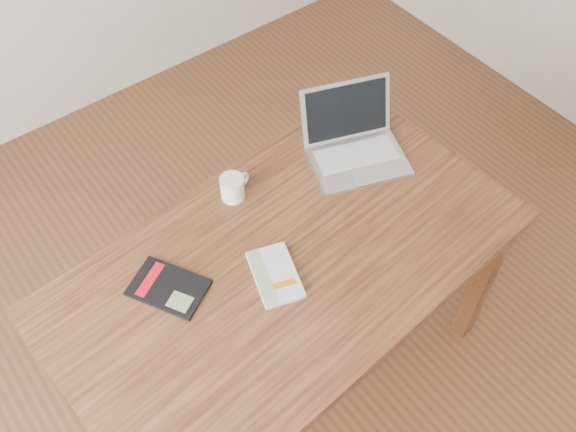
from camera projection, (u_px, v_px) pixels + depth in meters
room at (308, 174)px, 1.24m from camera, size 4.04×4.04×2.70m
desk at (287, 275)px, 1.92m from camera, size 1.44×0.90×0.75m
white_guidebook at (275, 275)px, 1.81m from camera, size 0.17×0.22×0.02m
black_guidebook at (168, 287)px, 1.78m from camera, size 0.22×0.25×0.01m
laptop at (354, 143)px, 2.07m from camera, size 0.38×0.36×0.21m
coffee_mug at (233, 187)px, 1.96m from camera, size 0.11×0.08×0.08m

